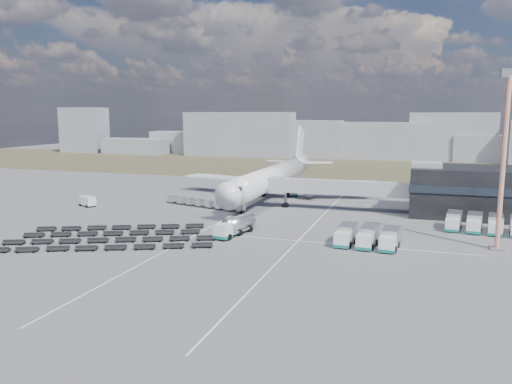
% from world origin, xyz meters
% --- Properties ---
extents(ground, '(420.00, 420.00, 0.00)m').
position_xyz_m(ground, '(0.00, 0.00, 0.00)').
color(ground, '#565659').
rests_on(ground, ground).
extents(grass_strip, '(420.00, 90.00, 0.01)m').
position_xyz_m(grass_strip, '(0.00, 110.00, 0.01)').
color(grass_strip, '#46432A').
rests_on(grass_strip, ground).
extents(lane_markings, '(47.12, 110.00, 0.01)m').
position_xyz_m(lane_markings, '(9.77, 3.00, 0.01)').
color(lane_markings, silver).
rests_on(lane_markings, ground).
extents(terminal, '(30.40, 16.40, 11.00)m').
position_xyz_m(terminal, '(47.77, 23.96, 5.25)').
color(terminal, black).
rests_on(terminal, ground).
extents(jet_bridge, '(30.30, 3.80, 7.05)m').
position_xyz_m(jet_bridge, '(15.90, 20.42, 5.05)').
color(jet_bridge, '#939399').
rests_on(jet_bridge, ground).
extents(airliner, '(51.59, 64.53, 17.62)m').
position_xyz_m(airliner, '(0.00, 32.38, 5.29)').
color(airliner, white).
rests_on(airliner, ground).
extents(skyline, '(307.41, 25.56, 24.30)m').
position_xyz_m(skyline, '(7.98, 150.01, 9.37)').
color(skyline, gray).
rests_on(skyline, ground).
extents(fuel_tanker, '(4.63, 10.40, 3.26)m').
position_xyz_m(fuel_tanker, '(4.60, -7.41, 1.63)').
color(fuel_tanker, white).
rests_on(fuel_tanker, ground).
extents(pushback_tug, '(3.29, 1.98, 1.45)m').
position_xyz_m(pushback_tug, '(4.00, -1.67, 0.72)').
color(pushback_tug, white).
rests_on(pushback_tug, ground).
extents(utility_van, '(4.83, 3.66, 2.34)m').
position_xyz_m(utility_van, '(-36.93, 7.49, 1.17)').
color(utility_van, white).
rests_on(utility_van, ground).
extents(catering_truck, '(3.45, 5.75, 2.47)m').
position_xyz_m(catering_truck, '(3.84, 37.15, 1.26)').
color(catering_truck, white).
rests_on(catering_truck, ground).
extents(service_trucks_near, '(10.02, 7.94, 2.86)m').
position_xyz_m(service_trucks_near, '(27.31, -7.98, 1.56)').
color(service_trucks_near, white).
rests_on(service_trucks_near, ground).
extents(service_trucks_far, '(13.67, 8.72, 2.86)m').
position_xyz_m(service_trucks_far, '(46.18, 8.46, 1.55)').
color(service_trucks_far, white).
rests_on(service_trucks_far, ground).
extents(uld_row, '(22.21, 8.11, 1.54)m').
position_xyz_m(uld_row, '(-10.94, 14.32, 0.92)').
color(uld_row, black).
rests_on(uld_row, ground).
extents(baggage_dollies, '(36.67, 27.49, 0.80)m').
position_xyz_m(baggage_dollies, '(-14.38, -16.81, 0.40)').
color(baggage_dollies, black).
rests_on(baggage_dollies, ground).
extents(floodlight_mast, '(2.62, 2.12, 27.46)m').
position_xyz_m(floodlight_mast, '(46.61, -3.61, 13.76)').
color(floodlight_mast, '#D45022').
rests_on(floodlight_mast, ground).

